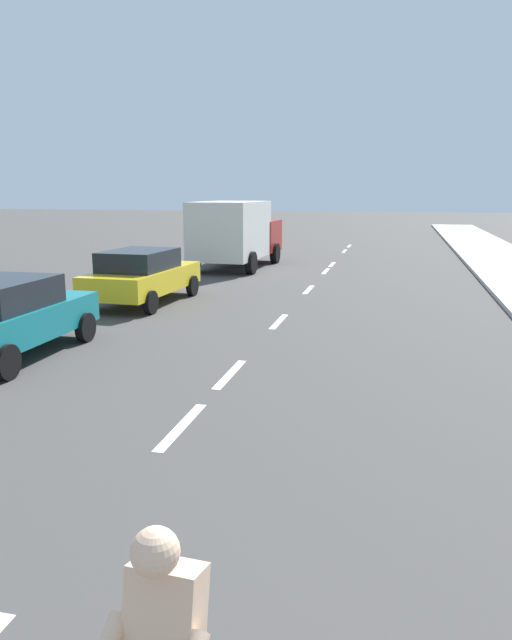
# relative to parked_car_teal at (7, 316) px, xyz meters

# --- Properties ---
(ground_plane) EXTENTS (160.00, 160.00, 0.00)m
(ground_plane) POSITION_rel_parked_car_teal_xyz_m (4.58, 7.57, -0.84)
(ground_plane) COLOR #423F3D
(lane_stripe_2) EXTENTS (0.16, 1.80, 0.01)m
(lane_stripe_2) POSITION_rel_parked_car_teal_xyz_m (4.58, -2.69, -0.83)
(lane_stripe_2) COLOR white
(lane_stripe_2) RESTS_ON ground
(lane_stripe_3) EXTENTS (0.16, 1.80, 0.01)m
(lane_stripe_3) POSITION_rel_parked_car_teal_xyz_m (4.58, -0.14, -0.83)
(lane_stripe_3) COLOR white
(lane_stripe_3) RESTS_ON ground
(lane_stripe_4) EXTENTS (0.16, 1.80, 0.01)m
(lane_stripe_4) POSITION_rel_parked_car_teal_xyz_m (4.58, 4.48, -0.83)
(lane_stripe_4) COLOR white
(lane_stripe_4) RESTS_ON ground
(lane_stripe_5) EXTENTS (0.16, 1.80, 0.01)m
(lane_stripe_5) POSITION_rel_parked_car_teal_xyz_m (4.58, 9.67, -0.83)
(lane_stripe_5) COLOR white
(lane_stripe_5) RESTS_ON ground
(lane_stripe_6) EXTENTS (0.16, 1.80, 0.01)m
(lane_stripe_6) POSITION_rel_parked_car_teal_xyz_m (4.58, 14.54, -0.83)
(lane_stripe_6) COLOR white
(lane_stripe_6) RESTS_ON ground
(lane_stripe_7) EXTENTS (0.16, 1.80, 0.01)m
(lane_stripe_7) POSITION_rel_parked_car_teal_xyz_m (4.58, 16.90, -0.83)
(lane_stripe_7) COLOR white
(lane_stripe_7) RESTS_ON ground
(lane_stripe_8) EXTENTS (0.16, 1.80, 0.01)m
(lane_stripe_8) POSITION_rel_parked_car_teal_xyz_m (4.58, 23.22, -0.83)
(lane_stripe_8) COLOR white
(lane_stripe_8) RESTS_ON ground
(lane_stripe_9) EXTENTS (0.16, 1.80, 0.01)m
(lane_stripe_9) POSITION_rel_parked_car_teal_xyz_m (4.58, 26.43, -0.83)
(lane_stripe_9) COLOR white
(lane_stripe_9) RESTS_ON ground
(parked_car_teal) EXTENTS (1.96, 4.18, 1.57)m
(parked_car_teal) POSITION_rel_parked_car_teal_xyz_m (0.00, 0.00, 0.00)
(parked_car_teal) COLOR #14727A
(parked_car_teal) RESTS_ON ground
(parked_car_yellow) EXTENTS (2.21, 4.53, 1.57)m
(parked_car_yellow) POSITION_rel_parked_car_teal_xyz_m (0.20, 6.11, 0.00)
(parked_car_yellow) COLOR gold
(parked_car_yellow) RESTS_ON ground
(delivery_truck) EXTENTS (2.91, 6.35, 2.80)m
(delivery_truck) POSITION_rel_parked_car_teal_xyz_m (0.70, 14.82, 0.67)
(delivery_truck) COLOR maroon
(delivery_truck) RESTS_ON ground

